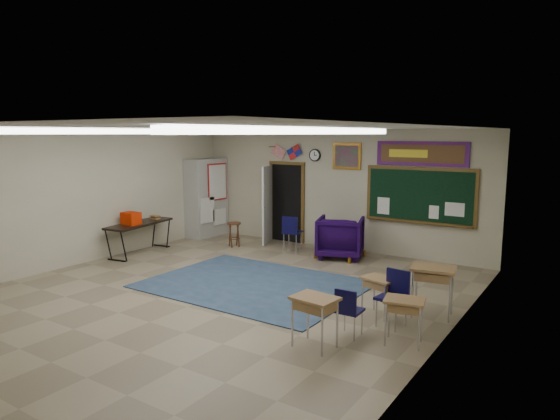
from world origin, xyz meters
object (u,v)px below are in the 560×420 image
Objects in this scene: wooden_stool at (234,234)px; student_desk_front_right at (433,289)px; wingback_armchair at (340,237)px; student_desk_front_left at (379,295)px; folding_table at (139,237)px.

student_desk_front_right is at bearing -20.49° from wooden_stool.
wingback_armchair reaches higher than student_desk_front_right.
student_desk_front_left is at bearing 107.12° from wingback_armchair.
folding_table is (-4.24, -2.37, -0.07)m from wingback_armchair.
folding_table reaches higher than student_desk_front_right.
student_desk_front_right is 1.29× the size of wooden_stool.
folding_table is 2.36m from wooden_stool.
folding_table is 3.05× the size of wooden_stool.
folding_table is at bearing -172.09° from student_desk_front_left.
wingback_armchair is 1.68× the size of wooden_stool.
wingback_armchair is at bearing 20.02° from folding_table.
wingback_armchair is 1.31× the size of student_desk_front_right.
folding_table is at bearing 167.80° from student_desk_front_right.
student_desk_front_left is 5.69m from wooden_stool.
student_desk_front_right is at bearing 46.93° from student_desk_front_left.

